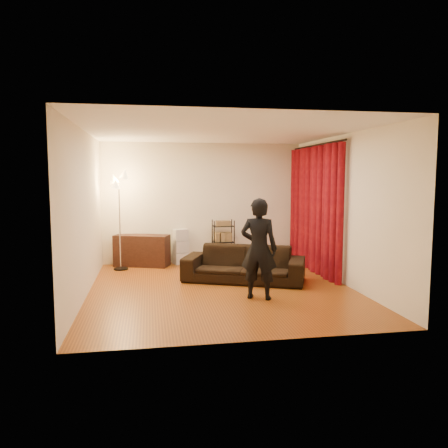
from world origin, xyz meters
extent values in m
plane|color=#924B13|center=(0.00, 0.00, 0.00)|extent=(5.00, 5.00, 0.00)
plane|color=white|center=(0.00, 0.00, 2.70)|extent=(5.00, 5.00, 0.00)
plane|color=beige|center=(0.00, 2.50, 1.35)|extent=(5.00, 0.00, 5.00)
plane|color=beige|center=(0.00, -2.50, 1.35)|extent=(5.00, 0.00, 5.00)
plane|color=beige|center=(-2.25, 0.00, 1.35)|extent=(0.00, 5.00, 5.00)
plane|color=beige|center=(2.25, 0.00, 1.35)|extent=(0.00, 5.00, 5.00)
cylinder|color=black|center=(2.15, 1.12, 2.58)|extent=(0.04, 2.65, 0.04)
imported|color=black|center=(0.50, 0.46, 0.32)|extent=(2.39, 1.65, 0.65)
imported|color=black|center=(0.48, -0.72, 0.81)|extent=(0.70, 0.61, 1.61)
cube|color=#321910|center=(-1.39, 2.23, 0.34)|extent=(1.25, 0.81, 0.68)
camera|label=1|loc=(-1.22, -7.35, 1.93)|focal=35.00mm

